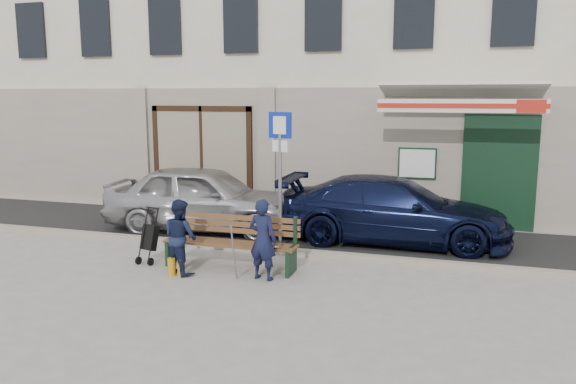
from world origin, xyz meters
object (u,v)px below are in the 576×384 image
at_px(bench, 228,243).
at_px(woman, 180,237).
at_px(parking_sign, 280,158).
at_px(car_silver, 204,198).
at_px(car_navy, 394,210).
at_px(man, 263,239).
at_px(stroller, 149,238).

distance_m(bench, woman, 0.85).
bearing_deg(parking_sign, car_silver, 168.61).
height_order(car_navy, man, car_navy).
height_order(car_navy, parking_sign, parking_sign).
xyz_separation_m(car_navy, man, (-1.78, -3.05, -0.00)).
relative_size(parking_sign, woman, 2.10).
height_order(parking_sign, man, parking_sign).
height_order(parking_sign, woman, parking_sign).
bearing_deg(stroller, bench, 19.69).
bearing_deg(stroller, parking_sign, 53.18).
xyz_separation_m(car_silver, car_navy, (4.20, 0.20, -0.07)).
relative_size(car_navy, stroller, 4.68).
height_order(car_silver, woman, car_silver).
distance_m(car_silver, stroller, 2.57).
bearing_deg(car_navy, man, 149.09).
height_order(bench, man, man).
bearing_deg(stroller, car_silver, 108.52).
height_order(car_navy, bench, car_navy).
bearing_deg(car_navy, stroller, 123.24).
distance_m(parking_sign, woman, 2.55).
bearing_deg(woman, car_silver, -44.10).
distance_m(car_navy, parking_sign, 2.65).
xyz_separation_m(parking_sign, stroller, (-2.01, -1.54, -1.37)).
relative_size(car_silver, parking_sign, 1.63).
bearing_deg(parking_sign, woman, -106.74).
relative_size(car_silver, stroller, 4.39).
xyz_separation_m(car_navy, woman, (-3.23, -3.15, -0.04)).
height_order(car_navy, stroller, car_navy).
relative_size(bench, stroller, 2.40).
height_order(car_silver, stroller, car_silver).
bearing_deg(parking_sign, car_navy, 44.20).
height_order(bench, woman, woman).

